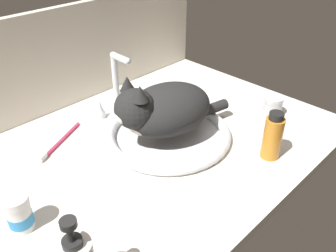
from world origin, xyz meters
TOP-DOWN VIEW (x-y plane):
  - countertop at (0.00, 0.00)cm, footprint 104.94×73.13cm
  - backsplash_wall at (0.00, 37.76)cm, footprint 104.94×2.40cm
  - sink_basin at (5.00, -0.09)cm, footprint 36.13×36.13cm
  - faucet at (5.00, 22.34)cm, footprint 16.98×9.58cm
  - cat at (2.92, 0.32)cm, footprint 37.47×23.10cm
  - amber_bottle at (17.91, -25.52)cm, footprint 4.98×4.98cm
  - pill_bottle at (-40.17, -1.92)cm, footprint 5.24×5.24cm
  - metal_jar at (37.63, -14.18)cm, footprint 6.22×6.22cm
  - toothbrush at (-18.55, 19.54)cm, footprint 18.01×9.72cm

SIDE VIEW (x-z plane):
  - countertop at x=0.00cm, z-range 0.00..3.00cm
  - toothbrush at x=-18.55cm, z-range 2.76..4.46cm
  - sink_basin at x=5.00cm, z-range 2.84..5.75cm
  - metal_jar at x=37.63cm, z-range 3.02..9.11cm
  - pill_bottle at x=-40.17cm, z-range 2.70..11.20cm
  - amber_bottle at x=17.91cm, z-range 2.64..16.08cm
  - faucet at x=5.00cm, z-range 0.60..20.44cm
  - cat at x=2.92cm, z-range 4.19..22.06cm
  - backsplash_wall at x=0.00cm, z-range 0.00..34.74cm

